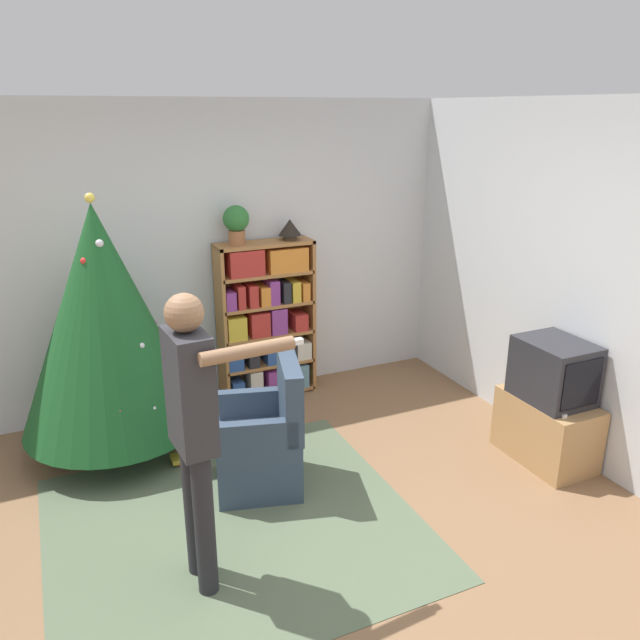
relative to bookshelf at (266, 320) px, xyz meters
The scene contains 14 objects.
ground_plane 2.28m from the bookshelf, 103.93° to the right, with size 14.00×14.00×0.00m, color #846042.
wall_back 0.81m from the bookshelf, 157.54° to the left, with size 8.00×0.10×2.60m.
wall_right 2.82m from the bookshelf, 49.61° to the right, with size 0.10×8.00×2.60m.
area_rug 2.08m from the bookshelf, 116.23° to the right, with size 2.25×2.12×0.01m.
bookshelf is the anchor object (origin of this frame).
tv_stand 2.50m from the bookshelf, 52.09° to the right, with size 0.43×0.71×0.50m.
television 2.45m from the bookshelf, 52.13° to the right, with size 0.42×0.52×0.45m.
game_remote 2.56m from the bookshelf, 57.32° to the right, with size 0.04×0.12×0.02m.
christmas_tree 1.50m from the bookshelf, 162.26° to the right, with size 1.33×1.33×1.97m.
armchair 1.53m from the bookshelf, 110.81° to the right, with size 0.70×0.69×0.92m.
standing_person 2.44m from the bookshelf, 118.37° to the right, with size 0.65×0.47×1.68m.
potted_plant 0.92m from the bookshelf, behind, with size 0.22×0.22×0.33m.
table_lamp 0.84m from the bookshelf, ahead, with size 0.20×0.20×0.18m.
book_pile_near_tree 1.47m from the bookshelf, 138.15° to the right, with size 0.21×0.14×0.06m.
Camera 1 is at (-1.22, -2.89, 2.52)m, focal length 35.00 mm.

